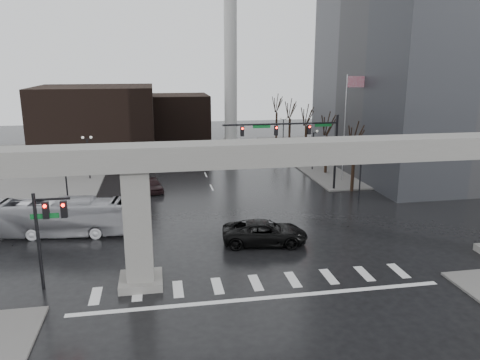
{
  "coord_description": "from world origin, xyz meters",
  "views": [
    {
      "loc": [
        -5.67,
        -26.98,
        13.34
      ],
      "look_at": [
        0.5,
        7.27,
        4.5
      ],
      "focal_mm": 35.0,
      "sensor_mm": 36.0,
      "label": 1
    }
  ],
  "objects_px": {
    "signal_mast_arm": "(301,137)",
    "pickup_truck": "(265,232)",
    "far_car": "(153,185)",
    "city_bus": "(62,217)"
  },
  "relations": [
    {
      "from": "signal_mast_arm",
      "to": "pickup_truck",
      "type": "xyz_separation_m",
      "value": [
        -6.97,
        -13.62,
        -4.94
      ]
    },
    {
      "from": "signal_mast_arm",
      "to": "far_car",
      "type": "xyz_separation_m",
      "value": [
        -15.26,
        2.72,
        -5.12
      ]
    },
    {
      "from": "city_bus",
      "to": "far_car",
      "type": "height_order",
      "value": "city_bus"
    },
    {
      "from": "city_bus",
      "to": "far_car",
      "type": "relative_size",
      "value": 2.53
    },
    {
      "from": "signal_mast_arm",
      "to": "city_bus",
      "type": "bearing_deg",
      "value": -157.97
    },
    {
      "from": "city_bus",
      "to": "far_car",
      "type": "xyz_separation_m",
      "value": [
        6.99,
        11.73,
        -0.76
      ]
    },
    {
      "from": "pickup_truck",
      "to": "far_car",
      "type": "height_order",
      "value": "pickup_truck"
    },
    {
      "from": "pickup_truck",
      "to": "far_car",
      "type": "relative_size",
      "value": 1.53
    },
    {
      "from": "signal_mast_arm",
      "to": "city_bus",
      "type": "relative_size",
      "value": 1.15
    },
    {
      "from": "signal_mast_arm",
      "to": "far_car",
      "type": "height_order",
      "value": "signal_mast_arm"
    }
  ]
}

